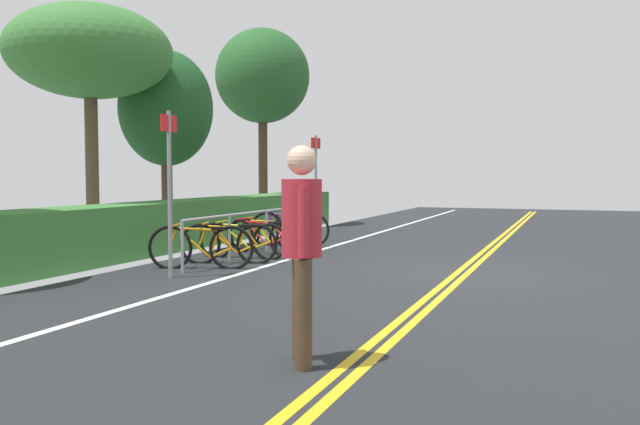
# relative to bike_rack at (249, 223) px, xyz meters

# --- Properties ---
(ground_plane) EXTENTS (38.84, 10.29, 0.05)m
(ground_plane) POSITION_rel_bike_rack_xyz_m (-0.57, -4.04, -0.63)
(ground_plane) COLOR #232628
(centre_line_yellow_inner) EXTENTS (34.96, 0.10, 0.00)m
(centre_line_yellow_inner) POSITION_rel_bike_rack_xyz_m (-0.57, -4.12, -0.61)
(centre_line_yellow_inner) COLOR gold
(centre_line_yellow_inner) RESTS_ON ground_plane
(centre_line_yellow_outer) EXTENTS (34.96, 0.10, 0.00)m
(centre_line_yellow_outer) POSITION_rel_bike_rack_xyz_m (-0.57, -3.96, -0.61)
(centre_line_yellow_outer) COLOR gold
(centre_line_yellow_outer) RESTS_ON ground_plane
(bike_lane_stripe_white) EXTENTS (34.96, 0.12, 0.00)m
(bike_lane_stripe_white) POSITION_rel_bike_rack_xyz_m (-0.57, -0.89, -0.61)
(bike_lane_stripe_white) COLOR white
(bike_lane_stripe_white) RESTS_ON ground_plane
(bike_rack) EXTENTS (4.49, 0.05, 0.83)m
(bike_rack) POSITION_rel_bike_rack_xyz_m (0.00, 0.00, 0.00)
(bike_rack) COLOR #9EA0A5
(bike_rack) RESTS_ON ground_plane
(bicycle_0) EXTENTS (0.66, 1.64, 0.75)m
(bicycle_0) POSITION_rel_bike_rack_xyz_m (-1.74, -0.04, -0.26)
(bicycle_0) COLOR black
(bicycle_0) RESTS_ON ground_plane
(bicycle_1) EXTENTS (0.67, 1.60, 0.73)m
(bicycle_1) POSITION_rel_bike_rack_xyz_m (-1.04, -0.15, -0.27)
(bicycle_1) COLOR black
(bicycle_1) RESTS_ON ground_plane
(bicycle_2) EXTENTS (0.46, 1.72, 0.70)m
(bicycle_2) POSITION_rel_bike_rack_xyz_m (-0.34, -0.05, -0.28)
(bicycle_2) COLOR black
(bicycle_2) RESTS_ON ground_plane
(bicycle_3) EXTENTS (0.53, 1.70, 0.70)m
(bicycle_3) POSITION_rel_bike_rack_xyz_m (0.41, -0.05, -0.29)
(bicycle_3) COLOR black
(bicycle_3) RESTS_ON ground_plane
(bicycle_4) EXTENTS (0.47, 1.63, 0.68)m
(bicycle_4) POSITION_rel_bike_rack_xyz_m (1.01, 0.10, -0.29)
(bicycle_4) COLOR black
(bicycle_4) RESTS_ON ground_plane
(bicycle_5) EXTENTS (0.48, 1.70, 0.77)m
(bicycle_5) POSITION_rel_bike_rack_xyz_m (1.78, -0.03, -0.25)
(bicycle_5) COLOR black
(bicycle_5) RESTS_ON ground_plane
(pedestrian) EXTENTS (0.45, 0.32, 1.75)m
(pedestrian) POSITION_rel_bike_rack_xyz_m (-6.04, -3.63, 0.40)
(pedestrian) COLOR #4C3826
(pedestrian) RESTS_ON ground_plane
(sign_post_near) EXTENTS (0.36, 0.06, 2.44)m
(sign_post_near) POSITION_rel_bike_rack_xyz_m (-2.71, -0.12, 0.85)
(sign_post_near) COLOR gray
(sign_post_near) RESTS_ON ground_plane
(sign_post_far) EXTENTS (0.36, 0.09, 2.40)m
(sign_post_far) POSITION_rel_bike_rack_xyz_m (2.96, -0.15, 0.82)
(sign_post_far) COLOR gray
(sign_post_far) RESTS_ON ground_plane
(hedge_backdrop) EXTENTS (13.44, 1.07, 0.97)m
(hedge_backdrop) POSITION_rel_bike_rack_xyz_m (1.50, 2.04, -0.12)
(hedge_backdrop) COLOR #387533
(hedge_backdrop) RESTS_ON ground_plane
(tree_mid) EXTENTS (3.31, 3.31, 4.92)m
(tree_mid) POSITION_rel_bike_rack_xyz_m (-0.03, 3.57, 3.35)
(tree_mid) COLOR brown
(tree_mid) RESTS_ON ground_plane
(tree_far_right) EXTENTS (2.16, 2.16, 4.37)m
(tree_far_right) POSITION_rel_bike_rack_xyz_m (2.07, 3.22, 2.41)
(tree_far_right) COLOR #473323
(tree_far_right) RESTS_ON ground_plane
(tree_extra) EXTENTS (2.77, 2.77, 5.79)m
(tree_extra) POSITION_rel_bike_rack_xyz_m (6.74, 3.05, 3.77)
(tree_extra) COLOR #473323
(tree_extra) RESTS_ON ground_plane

